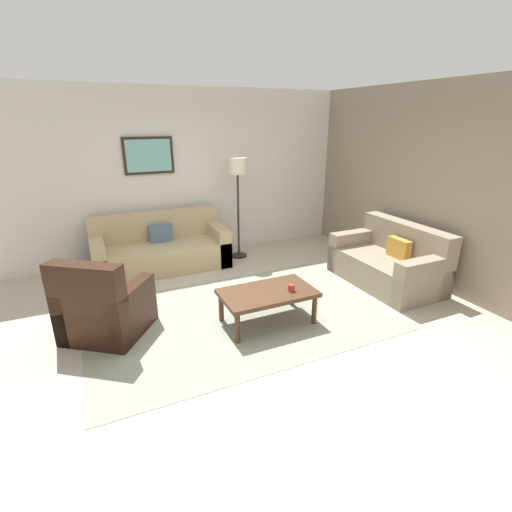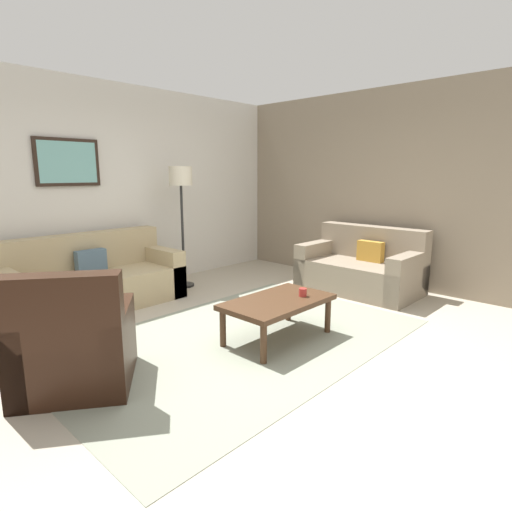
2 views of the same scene
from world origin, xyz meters
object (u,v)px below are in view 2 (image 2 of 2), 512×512
Objects in this scene: armchair_leather at (74,351)px; couch_main at (91,283)px; cup at (303,292)px; lamp_standing at (181,188)px; couch_loveseat at (363,269)px; coffee_table at (278,304)px; framed_artwork at (68,162)px.

couch_main is at bearing 61.86° from armchair_leather.
lamp_standing is (0.31, 2.38, 0.96)m from cup.
couch_loveseat is 1.44× the size of coffee_table.
lamp_standing reaches higher than coffee_table.
coffee_table is 0.29m from cup.
armchair_leather is at bearing -142.85° from lamp_standing.
armchair_leather reaches higher than cup.
lamp_standing is 1.46m from framed_artwork.
framed_artwork is (0.02, 0.41, 1.45)m from couch_main.
couch_main is 1.75m from lamp_standing.
cup is 0.10× the size of framed_artwork.
couch_loveseat reaches higher than cup.
couch_main is 2.68m from cup.
cup is 0.05× the size of lamp_standing.
couch_loveseat is at bearing 7.59° from coffee_table.
couch_main is 2.11m from armchair_leather.
framed_artwork is at bearing 65.93° from armchair_leather.
couch_main is at bearing 112.83° from cup.
armchair_leather is (-3.95, 0.20, 0.01)m from couch_loveseat.
framed_artwork is (-1.02, 2.88, 1.30)m from cup.
couch_loveseat is 1.97m from cup.
coffee_table is at bearing -103.88° from lamp_standing.
cup is at bearing -168.21° from couch_loveseat.
coffee_table is (1.78, -0.49, 0.05)m from armchair_leather.
lamp_standing is at bearing 37.15° from armchair_leather.
couch_main is 1.90× the size of coffee_table.
couch_loveseat is 1.42× the size of armchair_leather.
armchair_leather is 0.65× the size of lamp_standing.
coffee_table is at bearing -15.49° from armchair_leather.
couch_main is 2.48m from coffee_table.
armchair_leather is (-0.99, -1.86, 0.01)m from couch_main.
couch_main is at bearing 176.25° from lamp_standing.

